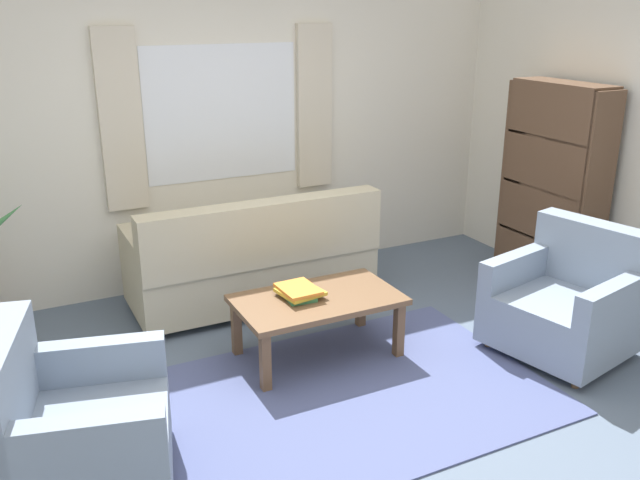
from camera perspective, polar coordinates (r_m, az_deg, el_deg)
ground_plane at (r=4.30m, az=2.45°, el=-13.00°), size 6.24×6.24×0.00m
wall_back at (r=5.81m, az=-8.37°, el=9.16°), size 5.32×0.12×2.60m
window_with_curtains at (r=5.70m, az=-8.17°, el=10.52°), size 1.98×0.07×1.40m
area_rug at (r=4.30m, az=2.45°, el=-12.93°), size 2.43×1.68×0.01m
couch at (r=5.39m, az=-5.61°, el=-1.79°), size 1.90×0.82×0.92m
armchair_left at (r=3.58m, az=-20.33°, el=-14.91°), size 1.00×1.01×0.88m
armchair_right at (r=4.97m, az=20.15°, el=-4.98°), size 0.98×1.00×0.88m
coffee_table at (r=4.57m, az=-0.22°, el=-5.49°), size 1.10×0.64×0.44m
book_stack_on_table at (r=4.54m, az=-1.79°, el=-4.38°), size 0.30×0.31×0.07m
bookshelf at (r=5.93m, az=18.97°, el=3.39°), size 0.30×0.94×1.72m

